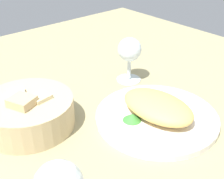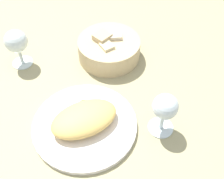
{
  "view_description": "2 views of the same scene",
  "coord_description": "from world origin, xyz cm",
  "px_view_note": "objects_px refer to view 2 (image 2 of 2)",
  "views": [
    {
      "loc": [
        -40.65,
        33.67,
        39.98
      ],
      "look_at": [
        5.69,
        -6.85,
        4.77
      ],
      "focal_mm": 49.16,
      "sensor_mm": 36.0,
      "label": 1
    },
    {
      "loc": [
        -15.59,
        -51.55,
        62.3
      ],
      "look_at": [
        5.82,
        -4.39,
        3.05
      ],
      "focal_mm": 45.39,
      "sensor_mm": 36.0,
      "label": 2
    }
  ],
  "objects_px": {
    "plate": "(85,125)",
    "bread_basket": "(109,48)",
    "wine_glass_far": "(16,43)",
    "wine_glass_near": "(165,109)"
  },
  "relations": [
    {
      "from": "bread_basket",
      "to": "wine_glass_near",
      "type": "relative_size",
      "value": 1.59
    },
    {
      "from": "wine_glass_far",
      "to": "plate",
      "type": "bearing_deg",
      "value": -72.97
    },
    {
      "from": "bread_basket",
      "to": "wine_glass_far",
      "type": "xyz_separation_m",
      "value": [
        -0.26,
        0.09,
        0.05
      ]
    },
    {
      "from": "plate",
      "to": "wine_glass_near",
      "type": "bearing_deg",
      "value": -25.6
    },
    {
      "from": "plate",
      "to": "bread_basket",
      "type": "relative_size",
      "value": 1.38
    },
    {
      "from": "bread_basket",
      "to": "wine_glass_far",
      "type": "distance_m",
      "value": 0.28
    },
    {
      "from": "plate",
      "to": "bread_basket",
      "type": "xyz_separation_m",
      "value": [
        0.17,
        0.22,
        0.03
      ]
    },
    {
      "from": "wine_glass_near",
      "to": "wine_glass_far",
      "type": "relative_size",
      "value": 1.0
    },
    {
      "from": "plate",
      "to": "wine_glass_far",
      "type": "bearing_deg",
      "value": 107.03
    },
    {
      "from": "plate",
      "to": "wine_glass_far",
      "type": "xyz_separation_m",
      "value": [
        -0.09,
        0.31,
        0.08
      ]
    }
  ]
}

